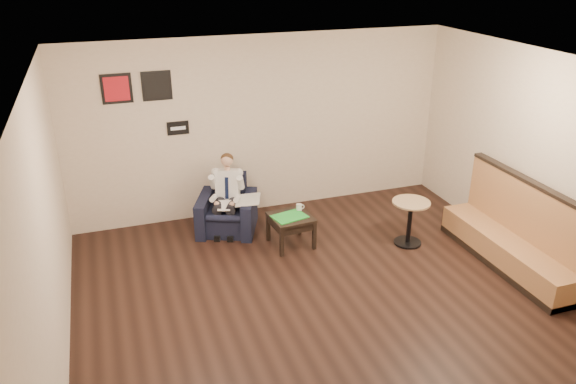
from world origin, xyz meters
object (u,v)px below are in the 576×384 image
object	(u,v)px
seated_man	(225,199)
green_folder	(290,217)
side_table	(291,230)
banquette	(512,226)
coffee_mug	(299,207)
cafe_table	(409,223)
armchair	(227,206)
smartphone	(289,211)

from	to	relation	value
seated_man	green_folder	bearing A→B (deg)	-19.34
side_table	banquette	world-z (taller)	banquette
side_table	coffee_mug	bearing A→B (deg)	38.85
banquette	side_table	bearing A→B (deg)	150.48
cafe_table	banquette	bearing A→B (deg)	-44.58
side_table	green_folder	size ratio (longest dim) A/B	1.22
armchair	smartphone	xyz separation A→B (m)	(0.79, -0.59, 0.06)
side_table	armchair	bearing A→B (deg)	135.01
coffee_mug	cafe_table	bearing A→B (deg)	-24.30
green_folder	smartphone	distance (m)	0.20
coffee_mug	banquette	xyz separation A→B (m)	(2.41, -1.60, 0.08)
green_folder	cafe_table	distance (m)	1.73
green_folder	coffee_mug	distance (m)	0.26
side_table	green_folder	xyz separation A→B (m)	(-0.03, -0.02, 0.24)
banquette	coffee_mug	bearing A→B (deg)	146.40
green_folder	cafe_table	bearing A→B (deg)	-16.62
banquette	seated_man	bearing A→B (deg)	147.88
armchair	green_folder	xyz separation A→B (m)	(0.73, -0.78, 0.06)
seated_man	coffee_mug	xyz separation A→B (m)	(0.97, -0.52, -0.04)
side_table	banquette	distance (m)	2.99
seated_man	side_table	world-z (taller)	seated_man
seated_man	smartphone	size ratio (longest dim) A/B	7.72
coffee_mug	cafe_table	xyz separation A→B (m)	(1.45, -0.65, -0.17)
cafe_table	coffee_mug	bearing A→B (deg)	155.70
armchair	banquette	xyz separation A→B (m)	(3.34, -2.22, 0.18)
seated_man	banquette	world-z (taller)	banquette
seated_man	green_folder	xyz separation A→B (m)	(0.77, -0.68, -0.09)
smartphone	banquette	size ratio (longest dim) A/B	0.06
seated_man	green_folder	size ratio (longest dim) A/B	2.40
armchair	side_table	world-z (taller)	armchair
side_table	cafe_table	xyz separation A→B (m)	(1.62, -0.52, 0.10)
armchair	banquette	world-z (taller)	banquette
armchair	smartphone	distance (m)	0.99
seated_man	banquette	bearing A→B (deg)	-9.85
side_table	banquette	xyz separation A→B (m)	(2.58, -1.46, 0.36)
seated_man	side_table	distance (m)	1.08
armchair	green_folder	world-z (taller)	armchair
green_folder	banquette	distance (m)	2.98
banquette	cafe_table	world-z (taller)	banquette
seated_man	armchair	bearing A→B (deg)	90.00
coffee_mug	smartphone	size ratio (longest dim) A/B	0.68
armchair	coffee_mug	bearing A→B (deg)	-11.35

